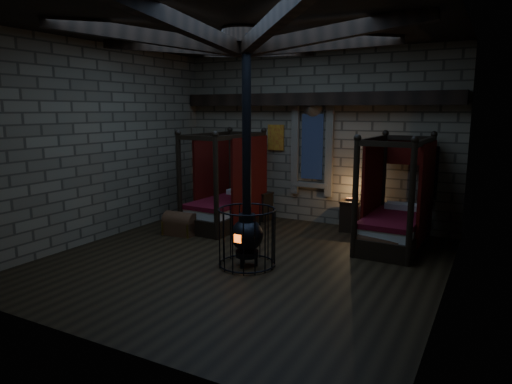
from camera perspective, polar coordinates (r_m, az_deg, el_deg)
The scene contains 8 objects.
room at distance 8.34m, azimuth -1.45°, elevation 16.73°, with size 7.02×7.02×4.29m.
bed_left at distance 11.11m, azimuth -3.74°, elevation -1.43°, with size 1.24×2.21×2.25m.
bed_right at distance 9.83m, azimuth 16.96°, elevation -3.41°, with size 1.20×2.18×2.25m.
trunk_left at distance 10.51m, azimuth -9.43°, elevation -4.01°, with size 0.75×0.50×0.54m.
trunk_right at distance 9.12m, azimuth 15.19°, elevation -6.36°, with size 0.78×0.50×0.57m.
nightstand_left at distance 11.69m, azimuth 0.76°, elevation -1.74°, with size 0.53×0.51×0.88m.
nightstand_right at distance 10.86m, azimuth 11.60°, elevation -2.90°, with size 0.51×0.49×0.79m.
stove at distance 8.23m, azimuth -1.14°, elevation -5.02°, with size 1.04×1.04×4.05m.
Camera 1 is at (4.09, -7.11, 2.81)m, focal length 32.00 mm.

